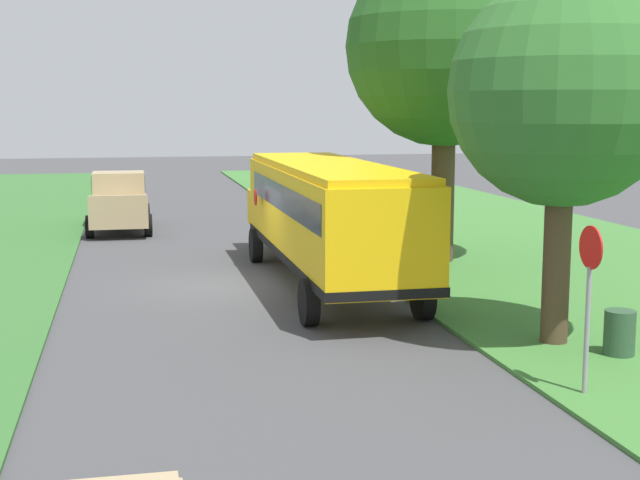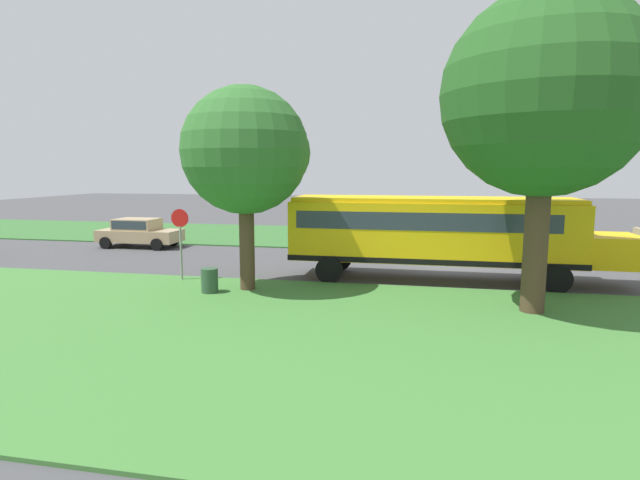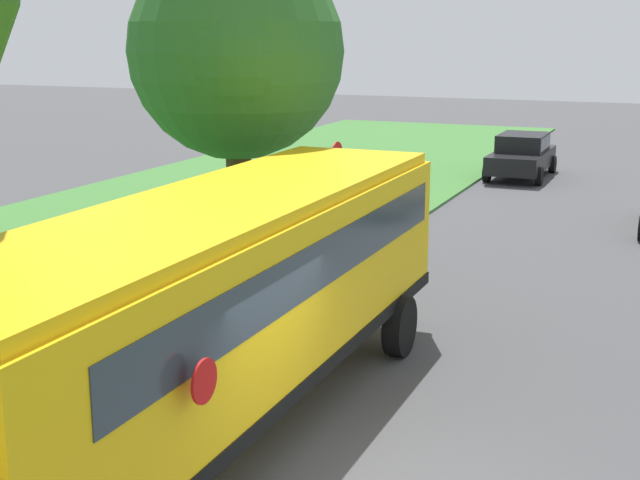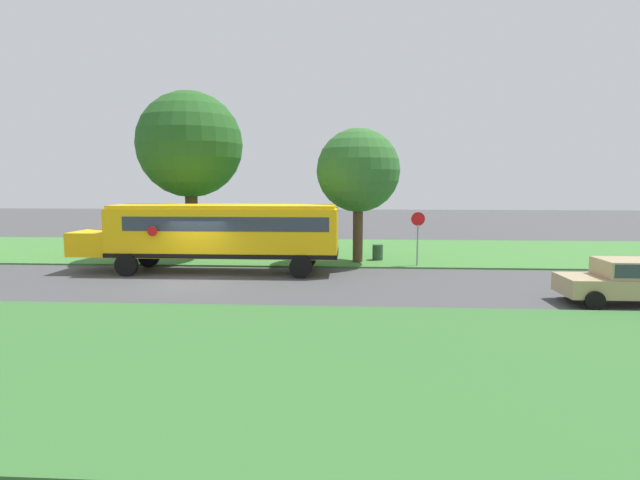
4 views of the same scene
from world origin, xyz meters
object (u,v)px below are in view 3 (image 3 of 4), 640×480
car_black_middle (522,153)px  stop_sign (337,185)px  school_bus (210,300)px  oak_tree_roadside_mid (236,53)px  trash_bin (234,251)px

car_black_middle → stop_sign: bearing=-97.6°
car_black_middle → school_bus: bearing=-89.3°
oak_tree_roadside_mid → stop_sign: (0.88, 3.11, -3.04)m
car_black_middle → stop_sign: 13.67m
school_bus → trash_bin: bearing=116.4°
oak_tree_roadside_mid → stop_sign: oak_tree_roadside_mid is taller
stop_sign → trash_bin: stop_sign is taller
school_bus → oak_tree_roadside_mid: bearing=114.9°
school_bus → stop_sign: school_bus is taller
oak_tree_roadside_mid → car_black_middle: bearing=80.8°
oak_tree_roadside_mid → stop_sign: 4.44m
stop_sign → trash_bin: (-1.70, -1.87, -1.29)m
car_black_middle → trash_bin: 15.79m
trash_bin → car_black_middle: bearing=77.2°
school_bus → trash_bin: 8.61m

